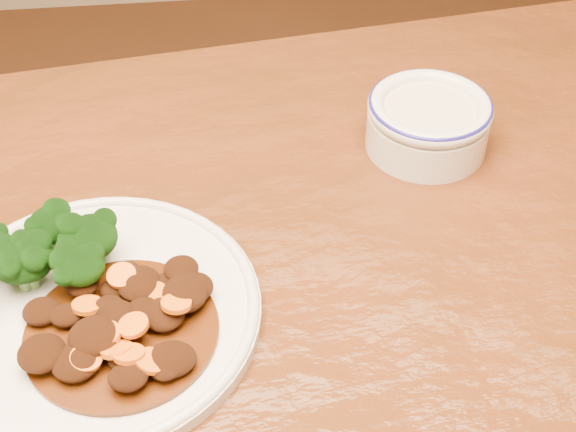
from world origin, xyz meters
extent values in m
cube|color=#59250F|center=(0.00, 0.00, 0.73)|extent=(1.61, 1.09, 0.04)
cylinder|color=silver|center=(-0.08, 0.03, 0.76)|extent=(0.28, 0.28, 0.01)
torus|color=silver|center=(-0.08, 0.03, 0.76)|extent=(0.28, 0.28, 0.01)
cylinder|color=#67974E|center=(-0.14, 0.06, 0.77)|extent=(0.01, 0.01, 0.02)
ellipsoid|color=black|center=(-0.14, 0.06, 0.79)|extent=(0.04, 0.04, 0.03)
cylinder|color=#67974E|center=(-0.09, 0.05, 0.77)|extent=(0.01, 0.01, 0.02)
ellipsoid|color=black|center=(-0.09, 0.05, 0.79)|extent=(0.04, 0.04, 0.03)
cylinder|color=#67974E|center=(-0.08, 0.08, 0.77)|extent=(0.01, 0.01, 0.02)
ellipsoid|color=black|center=(-0.08, 0.08, 0.79)|extent=(0.05, 0.05, 0.04)
cylinder|color=#67974E|center=(-0.12, 0.11, 0.77)|extent=(0.01, 0.01, 0.02)
ellipsoid|color=black|center=(-0.12, 0.11, 0.79)|extent=(0.04, 0.04, 0.03)
cylinder|color=#67974E|center=(-0.14, 0.06, 0.77)|extent=(0.01, 0.01, 0.02)
ellipsoid|color=black|center=(-0.14, 0.06, 0.79)|extent=(0.05, 0.05, 0.04)
cylinder|color=#461D07|center=(-0.06, 0.00, 0.76)|extent=(0.16, 0.16, 0.00)
ellipsoid|color=black|center=(-0.07, 0.02, 0.78)|extent=(0.03, 0.03, 0.01)
ellipsoid|color=black|center=(-0.12, 0.02, 0.77)|extent=(0.03, 0.03, 0.02)
ellipsoid|color=black|center=(-0.08, -0.01, 0.78)|extent=(0.04, 0.04, 0.02)
ellipsoid|color=black|center=(0.00, 0.03, 0.78)|extent=(0.03, 0.03, 0.02)
ellipsoid|color=black|center=(-0.02, -0.04, 0.78)|extent=(0.04, 0.03, 0.02)
ellipsoid|color=black|center=(-0.02, 0.04, 0.77)|extent=(0.02, 0.02, 0.01)
ellipsoid|color=black|center=(-0.01, -0.04, 0.77)|extent=(0.02, 0.02, 0.01)
ellipsoid|color=black|center=(-0.10, 0.01, 0.77)|extent=(0.03, 0.02, 0.01)
ellipsoid|color=black|center=(-0.12, -0.03, 0.78)|extent=(0.04, 0.04, 0.02)
ellipsoid|color=black|center=(-0.06, 0.04, 0.77)|extent=(0.03, 0.02, 0.01)
ellipsoid|color=black|center=(-0.02, -0.05, 0.78)|extent=(0.03, 0.03, 0.01)
ellipsoid|color=black|center=(-0.06, 0.06, 0.77)|extent=(0.03, 0.03, 0.01)
ellipsoid|color=black|center=(-0.09, 0.05, 0.78)|extent=(0.03, 0.03, 0.01)
ellipsoid|color=black|center=(-0.01, 0.05, 0.78)|extent=(0.03, 0.03, 0.02)
ellipsoid|color=black|center=(-0.04, 0.04, 0.78)|extent=(0.04, 0.04, 0.02)
ellipsoid|color=black|center=(-0.05, -0.04, 0.77)|extent=(0.02, 0.02, 0.01)
ellipsoid|color=black|center=(-0.05, -0.05, 0.78)|extent=(0.03, 0.03, 0.02)
ellipsoid|color=black|center=(0.00, 0.02, 0.78)|extent=(0.04, 0.04, 0.02)
ellipsoid|color=black|center=(-0.02, 0.01, 0.78)|extent=(0.03, 0.04, 0.02)
ellipsoid|color=black|center=(-0.09, -0.03, 0.78)|extent=(0.04, 0.04, 0.02)
ellipsoid|color=black|center=(-0.03, 0.04, 0.77)|extent=(0.03, 0.02, 0.01)
ellipsoid|color=black|center=(-0.04, 0.01, 0.77)|extent=(0.03, 0.03, 0.02)
ellipsoid|color=black|center=(-0.06, 0.01, 0.78)|extent=(0.03, 0.03, 0.01)
cylinder|color=#DF5C0C|center=(-0.03, -0.04, 0.78)|extent=(0.03, 0.03, 0.01)
cylinder|color=#DF5C0C|center=(-0.05, -0.04, 0.78)|extent=(0.03, 0.03, 0.01)
cylinder|color=#DF5C0C|center=(-0.01, 0.01, 0.79)|extent=(0.04, 0.04, 0.01)
cylinder|color=#DF5C0C|center=(-0.06, 0.05, 0.78)|extent=(0.03, 0.03, 0.01)
cylinder|color=#DF5C0C|center=(-0.04, -0.01, 0.79)|extent=(0.04, 0.04, 0.01)
cylinder|color=#DF5C0C|center=(-0.07, -0.01, 0.78)|extent=(0.04, 0.04, 0.01)
cylinder|color=#DF5C0C|center=(-0.08, 0.02, 0.78)|extent=(0.04, 0.04, 0.01)
cylinder|color=#DF5C0C|center=(-0.06, -0.03, 0.78)|extent=(0.03, 0.03, 0.02)
cylinder|color=#DF5C0C|center=(-0.08, -0.04, 0.78)|extent=(0.03, 0.03, 0.01)
cylinder|color=#DF5C0C|center=(-0.03, 0.03, 0.78)|extent=(0.03, 0.03, 0.01)
cylinder|color=silver|center=(0.25, 0.23, 0.77)|extent=(0.13, 0.13, 0.04)
cylinder|color=silver|center=(0.25, 0.23, 0.80)|extent=(0.10, 0.10, 0.01)
torus|color=silver|center=(0.25, 0.23, 0.80)|extent=(0.13, 0.13, 0.02)
torus|color=navy|center=(0.25, 0.23, 0.80)|extent=(0.13, 0.13, 0.01)
camera|label=1|loc=(0.03, -0.43, 1.28)|focal=50.00mm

